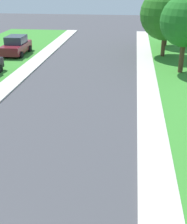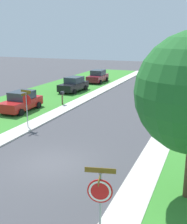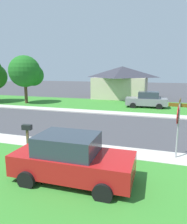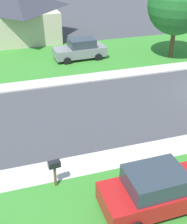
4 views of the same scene
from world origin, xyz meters
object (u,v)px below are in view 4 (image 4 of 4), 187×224
object	(u,v)px
car_red_driveway_right	(158,190)
mailbox	(54,168)
tree_across_left	(177,6)
car_grey_behind_trees	(80,49)
house_right_setback	(17,14)

from	to	relation	value
car_red_driveway_right	mailbox	xyz separation A→B (m)	(2.20, 3.38, 0.14)
tree_across_left	car_grey_behind_trees	bearing A→B (deg)	76.83
car_red_driveway_right	tree_across_left	world-z (taller)	tree_across_left
car_grey_behind_trees	house_right_setback	world-z (taller)	house_right_setback
mailbox	tree_across_left	bearing A→B (deg)	-44.85
car_red_driveway_right	house_right_setback	size ratio (longest dim) A/B	0.48
car_red_driveway_right	house_right_setback	world-z (taller)	house_right_setback
car_red_driveway_right	tree_across_left	distance (m)	17.75
car_red_driveway_right	mailbox	bearing A→B (deg)	56.97
tree_across_left	house_right_setback	bearing A→B (deg)	49.25
house_right_setback	mailbox	size ratio (longest dim) A/B	6.95
tree_across_left	house_right_setback	world-z (taller)	tree_across_left
tree_across_left	mailbox	world-z (taller)	tree_across_left
tree_across_left	house_right_setback	size ratio (longest dim) A/B	0.74
car_grey_behind_trees	car_red_driveway_right	distance (m)	16.67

